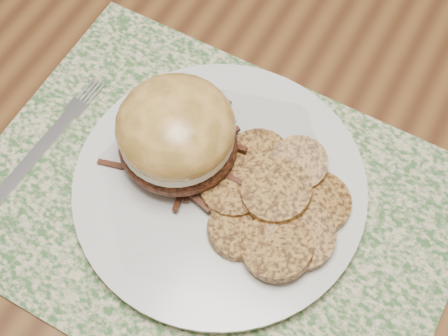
{
  "coord_description": "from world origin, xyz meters",
  "views": [
    {
      "loc": [
        0.16,
        -0.24,
        1.29
      ],
      "look_at": [
        0.03,
        -0.01,
        0.79
      ],
      "focal_mm": 50.0,
      "sensor_mm": 36.0,
      "label": 1
    }
  ],
  "objects_px": {
    "dining_table": "(204,197)",
    "dinner_plate": "(220,187)",
    "pork_sandwich": "(177,134)",
    "fork": "(51,137)"
  },
  "relations": [
    {
      "from": "dining_table",
      "to": "dinner_plate",
      "type": "height_order",
      "value": "dinner_plate"
    },
    {
      "from": "pork_sandwich",
      "to": "fork",
      "type": "bearing_deg",
      "value": 173.05
    },
    {
      "from": "dinner_plate",
      "to": "dining_table",
      "type": "bearing_deg",
      "value": 147.53
    },
    {
      "from": "dining_table",
      "to": "fork",
      "type": "bearing_deg",
      "value": -160.66
    },
    {
      "from": "dinner_plate",
      "to": "pork_sandwich",
      "type": "height_order",
      "value": "pork_sandwich"
    },
    {
      "from": "dining_table",
      "to": "fork",
      "type": "relative_size",
      "value": 9.22
    },
    {
      "from": "pork_sandwich",
      "to": "fork",
      "type": "xyz_separation_m",
      "value": [
        -0.13,
        -0.04,
        -0.06
      ]
    },
    {
      "from": "dining_table",
      "to": "pork_sandwich",
      "type": "xyz_separation_m",
      "value": [
        -0.02,
        -0.01,
        0.14
      ]
    },
    {
      "from": "dinner_plate",
      "to": "fork",
      "type": "relative_size",
      "value": 1.6
    },
    {
      "from": "pork_sandwich",
      "to": "fork",
      "type": "distance_m",
      "value": 0.14
    }
  ]
}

